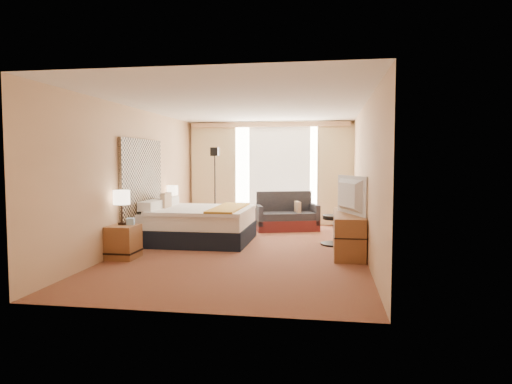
# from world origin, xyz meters

# --- Properties ---
(floor) EXTENTS (4.20, 7.00, 0.02)m
(floor) POSITION_xyz_m (0.00, 0.00, 0.00)
(floor) COLOR #561819
(floor) RESTS_ON ground
(ceiling) EXTENTS (4.20, 7.00, 0.02)m
(ceiling) POSITION_xyz_m (0.00, 0.00, 2.60)
(ceiling) COLOR silver
(ceiling) RESTS_ON wall_back
(wall_back) EXTENTS (4.20, 0.02, 2.60)m
(wall_back) POSITION_xyz_m (0.00, 3.50, 1.30)
(wall_back) COLOR #E1B489
(wall_back) RESTS_ON ground
(wall_front) EXTENTS (4.20, 0.02, 2.60)m
(wall_front) POSITION_xyz_m (0.00, -3.50, 1.30)
(wall_front) COLOR #E1B489
(wall_front) RESTS_ON ground
(wall_left) EXTENTS (0.02, 7.00, 2.60)m
(wall_left) POSITION_xyz_m (-2.10, 0.00, 1.30)
(wall_left) COLOR #E1B489
(wall_left) RESTS_ON ground
(wall_right) EXTENTS (0.02, 7.00, 2.60)m
(wall_right) POSITION_xyz_m (2.10, 0.00, 1.30)
(wall_right) COLOR #E1B489
(wall_right) RESTS_ON ground
(headboard) EXTENTS (0.06, 1.85, 1.50)m
(headboard) POSITION_xyz_m (-2.06, 0.20, 1.28)
(headboard) COLOR black
(headboard) RESTS_ON wall_left
(nightstand_left) EXTENTS (0.45, 0.52, 0.55)m
(nightstand_left) POSITION_xyz_m (-1.87, -1.05, 0.28)
(nightstand_left) COLOR olive
(nightstand_left) RESTS_ON floor
(nightstand_right) EXTENTS (0.45, 0.52, 0.55)m
(nightstand_right) POSITION_xyz_m (-1.87, 1.45, 0.28)
(nightstand_right) COLOR olive
(nightstand_right) RESTS_ON floor
(media_dresser) EXTENTS (0.50, 1.80, 0.70)m
(media_dresser) POSITION_xyz_m (1.83, 0.00, 0.35)
(media_dresser) COLOR olive
(media_dresser) RESTS_ON floor
(window) EXTENTS (2.30, 0.02, 2.30)m
(window) POSITION_xyz_m (0.25, 3.47, 1.32)
(window) COLOR silver
(window) RESTS_ON wall_back
(curtains) EXTENTS (4.12, 0.19, 2.56)m
(curtains) POSITION_xyz_m (-0.00, 3.39, 1.41)
(curtains) COLOR beige
(curtains) RESTS_ON floor
(bed) EXTENTS (2.01, 1.83, 0.97)m
(bed) POSITION_xyz_m (-1.06, 0.65, 0.36)
(bed) COLOR black
(bed) RESTS_ON floor
(loveseat) EXTENTS (1.58, 1.14, 0.89)m
(loveseat) POSITION_xyz_m (0.51, 2.49, 0.29)
(loveseat) COLOR #571A19
(loveseat) RESTS_ON floor
(floor_lamp) EXTENTS (0.24, 0.24, 1.92)m
(floor_lamp) POSITION_xyz_m (-1.15, 2.30, 1.36)
(floor_lamp) COLOR black
(floor_lamp) RESTS_ON floor
(desk_chair) EXTENTS (0.55, 0.55, 1.13)m
(desk_chair) POSITION_xyz_m (1.67, 0.71, 0.50)
(desk_chair) COLOR black
(desk_chair) RESTS_ON floor
(lamp_left) EXTENTS (0.28, 0.28, 0.58)m
(lamp_left) POSITION_xyz_m (-1.92, -0.99, 1.00)
(lamp_left) COLOR black
(lamp_left) RESTS_ON nightstand_left
(lamp_right) EXTENTS (0.25, 0.25, 0.52)m
(lamp_right) POSITION_xyz_m (-1.92, 1.53, 0.95)
(lamp_right) COLOR black
(lamp_right) RESTS_ON nightstand_right
(tissue_box) EXTENTS (0.15, 0.15, 0.11)m
(tissue_box) POSITION_xyz_m (-1.78, -0.95, 0.61)
(tissue_box) COLOR #96C0E8
(tissue_box) RESTS_ON nightstand_left
(telephone) EXTENTS (0.20, 0.18, 0.07)m
(telephone) POSITION_xyz_m (-1.76, 1.62, 0.58)
(telephone) COLOR black
(telephone) RESTS_ON nightstand_right
(television) EXTENTS (0.56, 1.12, 0.66)m
(television) POSITION_xyz_m (1.78, -0.16, 1.03)
(television) COLOR black
(television) RESTS_ON media_dresser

